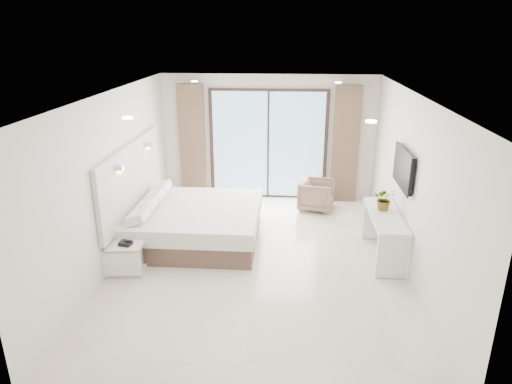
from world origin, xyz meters
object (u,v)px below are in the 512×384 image
console_desk (385,226)px  armchair (316,193)px  nightstand (126,258)px  bed (195,223)px

console_desk → armchair: console_desk is taller
nightstand → bed: bearing=49.8°
bed → console_desk: bearing=-7.2°
armchair → nightstand: bearing=145.2°
nightstand → armchair: (3.06, 2.88, 0.10)m
bed → console_desk: size_ratio=1.45×
nightstand → console_desk: size_ratio=0.37×
nightstand → armchair: bearing=37.3°
nightstand → armchair: size_ratio=0.83×
nightstand → console_desk: bearing=5.4°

